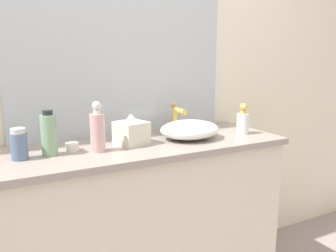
{
  "coord_description": "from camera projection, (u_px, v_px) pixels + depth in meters",
  "views": [
    {
      "loc": [
        -0.65,
        -1.1,
        1.33
      ],
      "look_at": [
        0.15,
        0.41,
        0.98
      ],
      "focal_mm": 37.04,
      "sensor_mm": 36.0,
      "label": 1
    }
  ],
  "objects": [
    {
      "name": "wall_mirror_panel",
      "position": [
        122.0,
        13.0,
        1.81
      ],
      "size": [
        1.21,
        0.01,
        1.29
      ],
      "primitive_type": "cube",
      "color": "#B2BCC6",
      "rests_on": "vanity_counter"
    },
    {
      "name": "spray_can",
      "position": [
        19.0,
        144.0,
        1.44
      ],
      "size": [
        0.07,
        0.07,
        0.13
      ],
      "color": "slate",
      "rests_on": "vanity_counter"
    },
    {
      "name": "bathroom_wall_rear",
      "position": [
        116.0,
        61.0,
        1.88
      ],
      "size": [
        6.0,
        0.06,
        2.6
      ],
      "primitive_type": "cube",
      "color": "silver",
      "rests_on": "ground"
    },
    {
      "name": "faucet",
      "position": [
        176.0,
        116.0,
        1.93
      ],
      "size": [
        0.03,
        0.14,
        0.17
      ],
      "color": "gold",
      "rests_on": "vanity_counter"
    },
    {
      "name": "sink_basin",
      "position": [
        190.0,
        130.0,
        1.81
      ],
      "size": [
        0.32,
        0.26,
        0.1
      ],
      "primitive_type": "ellipsoid",
      "color": "white",
      "rests_on": "vanity_counter"
    },
    {
      "name": "candle_jar",
      "position": [
        72.0,
        147.0,
        1.58
      ],
      "size": [
        0.06,
        0.06,
        0.04
      ],
      "primitive_type": "cylinder",
      "color": "silver",
      "rests_on": "vanity_counter"
    },
    {
      "name": "vanity_counter",
      "position": [
        144.0,
        226.0,
        1.81
      ],
      "size": [
        1.46,
        0.51,
        0.9
      ],
      "color": "beige",
      "rests_on": "ground"
    },
    {
      "name": "perfume_bottle",
      "position": [
        49.0,
        134.0,
        1.5
      ],
      "size": [
        0.07,
        0.07,
        0.2
      ],
      "color": "#79A27D",
      "rests_on": "vanity_counter"
    },
    {
      "name": "tissue_box",
      "position": [
        131.0,
        131.0,
        1.69
      ],
      "size": [
        0.17,
        0.17,
        0.15
      ],
      "color": "beige",
      "rests_on": "vanity_counter"
    },
    {
      "name": "soap_dispenser",
      "position": [
        243.0,
        122.0,
        1.92
      ],
      "size": [
        0.07,
        0.07,
        0.17
      ],
      "color": "white",
      "rests_on": "vanity_counter"
    },
    {
      "name": "lotion_bottle",
      "position": [
        97.0,
        130.0,
        1.56
      ],
      "size": [
        0.07,
        0.07,
        0.23
      ],
      "color": "#D1A09F",
      "rests_on": "vanity_counter"
    }
  ]
}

